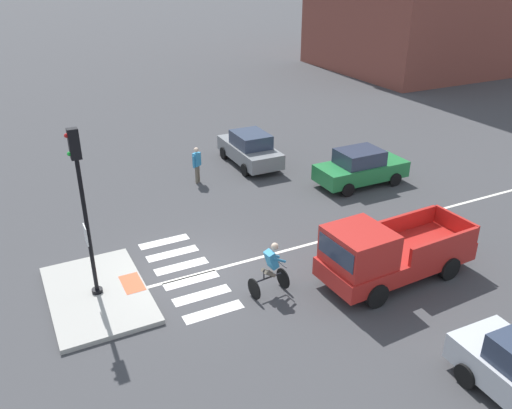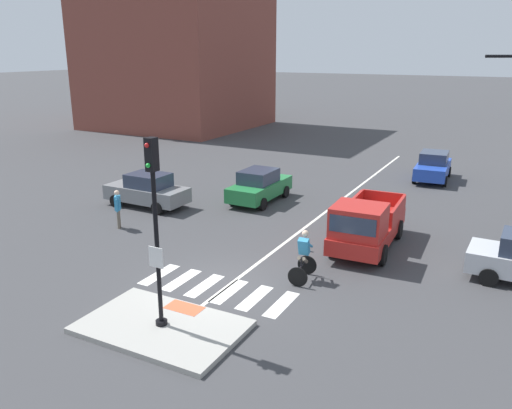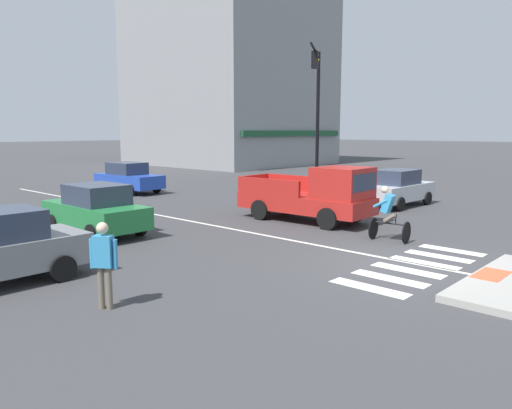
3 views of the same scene
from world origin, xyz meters
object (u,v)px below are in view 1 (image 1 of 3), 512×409
(car_green_westbound_far, at_px, (361,167))
(pedestrian_at_curb_left, at_px, (197,162))
(car_grey_cross_left, at_px, (250,149))
(pickup_truck_red_eastbound_mid, at_px, (386,254))
(cyclist, at_px, (271,268))
(signal_pole, at_px, (83,200))

(car_green_westbound_far, height_order, pedestrian_at_curb_left, pedestrian_at_curb_left)
(car_grey_cross_left, relative_size, pickup_truck_red_eastbound_mid, 0.80)
(car_green_westbound_far, bearing_deg, pedestrian_at_curb_left, -118.36)
(car_green_westbound_far, relative_size, pickup_truck_red_eastbound_mid, 0.79)
(cyclist, height_order, pedestrian_at_curb_left, cyclist)
(car_grey_cross_left, height_order, cyclist, cyclist)
(car_grey_cross_left, height_order, car_green_westbound_far, same)
(car_grey_cross_left, bearing_deg, cyclist, -22.94)
(cyclist, distance_m, pedestrian_at_curb_left, 9.02)
(car_green_westbound_far, xyz_separation_m, pickup_truck_red_eastbound_mid, (6.57, -4.01, 0.17))
(car_grey_cross_left, height_order, pickup_truck_red_eastbound_mid, pickup_truck_red_eastbound_mid)
(signal_pole, distance_m, car_grey_cross_left, 12.08)
(car_grey_cross_left, bearing_deg, car_green_westbound_far, 36.78)
(car_grey_cross_left, bearing_deg, signal_pole, -49.15)
(signal_pole, relative_size, cyclist, 3.04)
(car_green_westbound_far, relative_size, pedestrian_at_curb_left, 2.46)
(signal_pole, xyz_separation_m, pedestrian_at_curb_left, (-6.79, 5.86, -2.24))
(pickup_truck_red_eastbound_mid, distance_m, pedestrian_at_curb_left, 10.29)
(car_green_westbound_far, bearing_deg, car_grey_cross_left, -143.22)
(car_green_westbound_far, height_order, cyclist, cyclist)
(car_grey_cross_left, relative_size, pedestrian_at_curb_left, 2.47)
(pickup_truck_red_eastbound_mid, relative_size, cyclist, 3.08)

